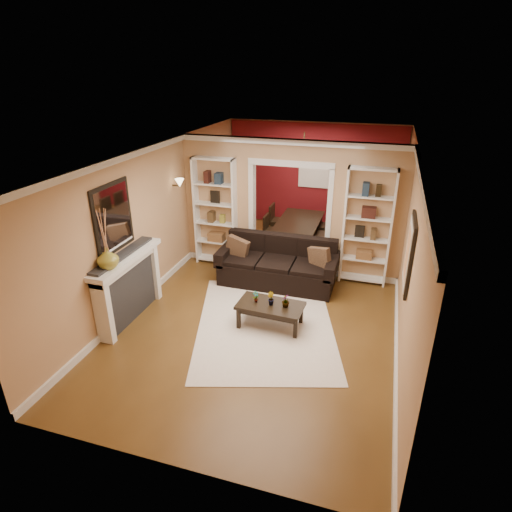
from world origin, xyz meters
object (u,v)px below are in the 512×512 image
(coffee_table, at_px, (270,315))
(fireplace, at_px, (130,288))
(dining_table, at_px, (300,233))
(sofa, at_px, (277,263))
(bookshelf_left, at_px, (216,212))
(bookshelf_right, at_px, (367,227))

(coffee_table, bearing_deg, fireplace, -165.68)
(coffee_table, relative_size, dining_table, 0.61)
(coffee_table, height_order, fireplace, fireplace)
(sofa, relative_size, bookshelf_left, 1.00)
(sofa, relative_size, dining_table, 1.33)
(coffee_table, xyz_separation_m, fireplace, (-2.31, -0.45, 0.38))
(bookshelf_left, xyz_separation_m, fireplace, (-0.54, -2.53, -0.57))
(sofa, height_order, dining_table, sofa)
(sofa, bearing_deg, bookshelf_right, 19.92)
(fireplace, bearing_deg, dining_table, 63.01)
(sofa, relative_size, fireplace, 1.36)
(fireplace, height_order, dining_table, fireplace)
(coffee_table, bearing_deg, bookshelf_right, 60.54)
(sofa, bearing_deg, fireplace, -136.28)
(sofa, xyz_separation_m, bookshelf_right, (1.60, 0.58, 0.70))
(bookshelf_right, distance_m, fireplace, 4.47)
(bookshelf_right, xyz_separation_m, fireplace, (-3.64, -2.53, -0.57))
(bookshelf_left, height_order, bookshelf_right, same)
(sofa, distance_m, bookshelf_left, 1.75)
(bookshelf_left, height_order, fireplace, bookshelf_left)
(dining_table, bearing_deg, sofa, 179.37)
(coffee_table, relative_size, bookshelf_left, 0.47)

